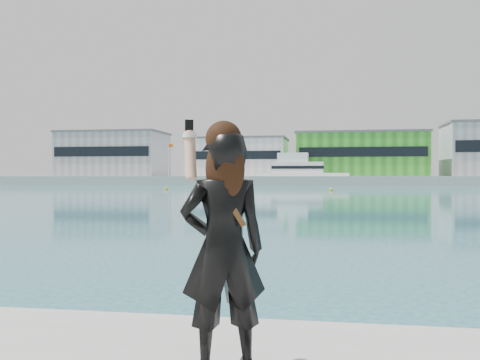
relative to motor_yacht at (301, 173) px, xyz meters
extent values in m
cube|color=#9E9E99|center=(5.68, 14.22, -1.65)|extent=(320.00, 40.00, 2.00)
cube|color=gray|center=(-49.32, 12.22, 4.85)|extent=(26.00, 16.00, 11.00)
cube|color=black|center=(-49.32, 4.12, 5.40)|extent=(24.70, 0.20, 2.42)
cube|color=#59595B|center=(-49.32, 12.22, 10.60)|extent=(26.52, 16.32, 0.50)
cube|color=silver|center=(-16.32, 12.22, 3.85)|extent=(24.00, 15.00, 9.00)
cube|color=black|center=(-16.32, 4.62, 4.30)|extent=(22.80, 0.20, 1.98)
cube|color=#59595B|center=(-16.32, 12.22, 8.60)|extent=(24.48, 15.30, 0.50)
cube|color=#2F8C23|center=(13.68, 12.22, 4.35)|extent=(30.00, 16.00, 10.00)
cube|color=black|center=(13.68, 4.12, 4.85)|extent=(28.50, 0.20, 2.20)
cube|color=#59595B|center=(13.68, 12.22, 9.60)|extent=(30.60, 16.32, 0.50)
cylinder|color=silver|center=(-32.32, 5.22, 3.35)|extent=(0.16, 0.16, 8.00)
cube|color=#CB4C0B|center=(-31.72, 5.22, 6.75)|extent=(1.20, 0.04, 0.80)
cylinder|color=silver|center=(27.68, 5.22, 3.35)|extent=(0.16, 0.16, 8.00)
cube|color=#CB4C0B|center=(28.28, 5.22, 6.75)|extent=(1.20, 0.04, 0.80)
cube|color=white|center=(0.58, -0.01, -1.30)|extent=(20.29, 6.00, 2.69)
cube|color=white|center=(-0.54, 0.01, 1.28)|extent=(11.30, 4.93, 2.47)
cube|color=white|center=(-1.66, 0.03, 3.52)|extent=(6.80, 3.94, 2.02)
cube|color=black|center=(-0.54, 0.01, 1.28)|extent=(11.53, 5.04, 0.67)
cylinder|color=silver|center=(-1.66, 0.03, 5.65)|extent=(0.18, 0.18, 2.24)
sphere|color=#E7B70C|center=(6.77, -43.30, -2.65)|extent=(0.50, 0.50, 0.50)
sphere|color=#E7B70C|center=(-17.66, -42.75, -2.65)|extent=(0.50, 0.50, 0.50)
sphere|color=#E7B70C|center=(-9.68, -35.96, -2.65)|extent=(0.50, 0.50, 0.50)
imported|color=black|center=(6.04, -116.11, -1.01)|extent=(0.71, 0.60, 1.67)
sphere|color=black|center=(6.04, -116.13, -0.23)|extent=(0.26, 0.26, 0.26)
ellipsoid|color=black|center=(6.06, -116.17, -0.44)|extent=(0.28, 0.14, 0.45)
cylinder|color=tan|center=(5.79, -116.09, -0.34)|extent=(0.14, 0.21, 0.36)
cylinder|color=white|center=(5.78, -116.06, -0.20)|extent=(0.10, 0.10, 0.03)
cube|color=black|center=(5.76, -116.02, -0.14)|extent=(0.06, 0.03, 0.12)
cube|color=#4C2D14|center=(6.09, -116.17, -0.68)|extent=(0.22, 0.10, 0.34)
camera|label=1|loc=(6.79, -119.79, -0.49)|focal=40.00mm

